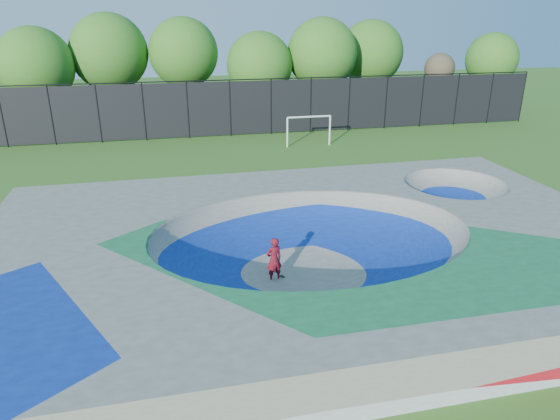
# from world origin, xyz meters

# --- Properties ---
(ground) EXTENTS (120.00, 120.00, 0.00)m
(ground) POSITION_xyz_m (0.00, 0.00, 0.00)
(ground) COLOR #34611A
(ground) RESTS_ON ground
(skate_deck) EXTENTS (22.00, 14.00, 1.50)m
(skate_deck) POSITION_xyz_m (0.00, 0.00, 0.75)
(skate_deck) COLOR gray
(skate_deck) RESTS_ON ground
(skater) EXTENTS (0.65, 0.51, 1.55)m
(skater) POSITION_xyz_m (-1.43, -0.51, 0.77)
(skater) COLOR red
(skater) RESTS_ON ground
(skateboard) EXTENTS (0.81, 0.48, 0.05)m
(skateboard) POSITION_xyz_m (-1.43, -0.51, 0.03)
(skateboard) COLOR black
(skateboard) RESTS_ON ground
(soccer_goal) EXTENTS (3.07, 0.12, 2.03)m
(soccer_goal) POSITION_xyz_m (4.71, 16.91, 1.41)
(soccer_goal) COLOR silver
(soccer_goal) RESTS_ON ground
(fence) EXTENTS (48.09, 0.09, 4.04)m
(fence) POSITION_xyz_m (0.00, 21.00, 2.10)
(fence) COLOR black
(fence) RESTS_ON ground
(treeline) EXTENTS (52.35, 7.90, 8.52)m
(treeline) POSITION_xyz_m (-2.99, 26.04, 5.14)
(treeline) COLOR #412C20
(treeline) RESTS_ON ground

